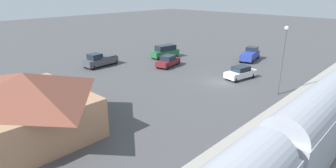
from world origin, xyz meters
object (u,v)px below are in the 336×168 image
pickup_blue (250,54)px  sedan_white (241,73)px  passenger_train (274,165)px  light_pole_near_platform (283,53)px  sedan_maroon (168,61)px  suv_green (165,51)px  pickup_charcoal (100,60)px  station_building (27,103)px  pedestrian_on_platform (336,73)px

pickup_blue → sedan_white: bearing=111.3°
passenger_train → light_pole_near_platform: 18.96m
sedan_maroon → suv_green: bearing=-41.6°
sedan_white → light_pole_near_platform: 7.57m
passenger_train → pickup_charcoal: (31.75, -10.75, -1.83)m
station_building → sedan_maroon: 23.82m
pickup_blue → sedan_white: 10.92m
pickup_blue → station_building: bearing=88.0°
passenger_train → sedan_maroon: size_ratio=8.31×
station_building → pedestrian_on_platform: size_ratio=6.51×
passenger_train → station_building: 18.71m
light_pole_near_platform → station_building: bearing=63.7°
passenger_train → suv_green: (28.39, -21.68, -1.71)m
passenger_train → sedan_white: (12.84, -19.87, -1.98)m
passenger_train → suv_green: bearing=-37.4°
sedan_maroon → pickup_charcoal: bearing=42.8°
sedan_maroon → light_pole_near_platform: size_ratio=0.62×
pickup_blue → sedan_maroon: pickup_blue is taller
light_pole_near_platform → pickup_blue: bearing=-51.3°
pickup_charcoal → sedan_white: size_ratio=1.16×
pickup_blue → light_pole_near_platform: light_pole_near_platform is taller
pedestrian_on_platform → pickup_blue: size_ratio=0.30×
light_pole_near_platform → sedan_maroon: bearing=-0.9°
pickup_blue → light_pole_near_platform: bearing=128.7°
suv_green → sedan_white: 15.67m
station_building → pickup_charcoal: station_building is taller
station_building → passenger_train: bearing=-164.2°
passenger_train → sedan_maroon: passenger_train is taller
pedestrian_on_platform → light_pole_near_platform: (3.57, 9.07, 3.56)m
sedan_maroon → sedan_white: bearing=-169.8°
pickup_blue → sedan_maroon: bearing=59.1°
station_building → suv_green: size_ratio=2.16×
station_building → light_pole_near_platform: 25.40m
pedestrian_on_platform → sedan_white: pedestrian_on_platform is taller
passenger_train → pickup_blue: bearing=-60.8°
suv_green → light_pole_near_platform: 22.29m
sedan_white → suv_green: bearing=-6.7°
station_building → light_pole_near_platform: (-11.20, -22.70, 2.14)m
pedestrian_on_platform → pickup_blue: pickup_blue is taller
light_pole_near_platform → suv_green: bearing=-10.7°
pickup_charcoal → pickup_blue: bearing=-127.8°
station_building → suv_green: station_building is taller
suv_green → sedan_white: bearing=173.3°
passenger_train → station_building: passenger_train is taller
light_pole_near_platform → passenger_train: bearing=111.1°
pickup_charcoal → station_building: bearing=130.9°
passenger_train → pickup_blue: 34.47m
pedestrian_on_platform → sedan_white: bearing=35.3°
light_pole_near_platform → sedan_white: bearing=-20.7°
pickup_blue → pedestrian_on_platform: bearing=166.0°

